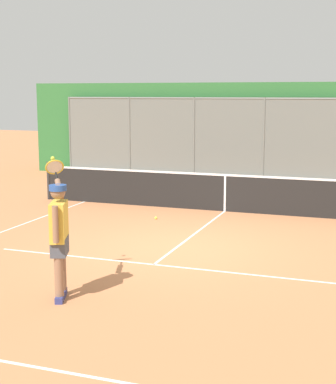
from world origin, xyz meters
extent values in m
plane|color=#C67A4C|center=(0.00, 0.00, 0.00)|extent=(60.00, 60.00, 0.00)
cube|color=white|center=(0.00, 5.35, 0.00)|extent=(8.01, 0.05, 0.01)
cube|color=white|center=(0.00, 1.23, 0.00)|extent=(6.25, 0.05, 0.01)
cube|color=white|center=(0.00, -1.28, 0.00)|extent=(0.05, 5.04, 0.01)
cylinder|color=slate|center=(0.00, -8.93, 1.42)|extent=(0.07, 0.07, 2.84)
cylinder|color=slate|center=(2.42, -8.93, 1.42)|extent=(0.07, 0.07, 2.84)
cylinder|color=slate|center=(4.84, -8.93, 1.42)|extent=(0.07, 0.07, 2.84)
cylinder|color=slate|center=(7.27, -8.93, 1.42)|extent=(0.07, 0.07, 2.84)
cylinder|color=slate|center=(0.00, -8.93, 2.80)|extent=(14.53, 0.05, 0.05)
cube|color=slate|center=(0.00, -8.93, 1.42)|extent=(14.53, 0.02, 2.84)
cube|color=#2D6B33|center=(0.00, -9.58, 1.67)|extent=(17.53, 0.90, 3.33)
cube|color=#ADADA8|center=(0.00, -8.75, 0.07)|extent=(15.53, 0.18, 0.15)
cylinder|color=#2D2D2D|center=(5.13, -3.80, 0.54)|extent=(0.09, 0.09, 1.07)
cube|color=black|center=(0.00, -3.80, 0.46)|extent=(10.18, 0.02, 0.91)
cube|color=white|center=(0.00, -3.80, 0.94)|extent=(10.18, 0.04, 0.05)
cube|color=white|center=(0.00, -3.80, 0.46)|extent=(0.05, 0.04, 0.91)
cube|color=navy|center=(0.61, 3.44, 0.04)|extent=(0.20, 0.28, 0.09)
cylinder|color=#8C664C|center=(0.61, 3.44, 0.48)|extent=(0.13, 0.13, 0.79)
cube|color=navy|center=(0.71, 3.19, 0.04)|extent=(0.20, 0.28, 0.09)
cylinder|color=#8C664C|center=(0.71, 3.19, 0.48)|extent=(0.13, 0.13, 0.79)
cube|color=#474C56|center=(0.66, 3.31, 0.80)|extent=(0.36, 0.46, 0.26)
cube|color=gold|center=(0.66, 3.31, 1.16)|extent=(0.37, 0.53, 0.57)
cylinder|color=#8C664C|center=(0.55, 3.59, 1.18)|extent=(0.08, 0.08, 0.52)
cylinder|color=#8C664C|center=(0.87, 2.91, 1.56)|extent=(0.31, 0.35, 0.29)
sphere|color=#8C664C|center=(0.66, 3.31, 1.59)|extent=(0.22, 0.22, 0.22)
cylinder|color=#284C93|center=(0.66, 3.31, 1.65)|extent=(0.32, 0.32, 0.08)
cube|color=#284C93|center=(0.70, 3.20, 1.62)|extent=(0.24, 0.25, 0.02)
cylinder|color=black|center=(1.03, 2.72, 1.72)|extent=(0.13, 0.15, 0.13)
torus|color=gold|center=(1.14, 2.57, 1.84)|extent=(0.34, 0.33, 0.26)
cylinder|color=silver|center=(1.14, 2.57, 1.84)|extent=(0.28, 0.26, 0.21)
sphere|color=#C1D138|center=(1.25, 2.43, 1.96)|extent=(0.07, 0.07, 0.07)
sphere|color=#D6E042|center=(1.31, -2.31, 0.03)|extent=(0.07, 0.07, 0.07)
camera|label=1|loc=(-3.63, 10.62, 3.00)|focal=55.34mm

